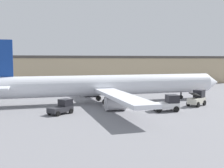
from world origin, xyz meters
TOP-DOWN VIEW (x-y plane):
  - ground_plane at (0.00, 0.00)m, footprint 400.00×400.00m
  - terminal_building at (5.74, 34.88)m, footprint 87.55×15.23m
  - airplane at (-0.99, 0.01)m, footprint 43.34×38.37m
  - ground_crew_worker at (15.52, -3.15)m, footprint 0.40×0.40m
  - baggage_tug at (5.06, -10.26)m, footprint 3.80×2.57m
  - belt_loader_truck at (11.74, -7.47)m, footprint 3.70×3.27m
  - pushback_tug at (-9.42, -7.84)m, footprint 3.66×3.28m

SIDE VIEW (x-z plane):
  - ground_plane at x=0.00m, z-range 0.00..0.00m
  - pushback_tug at x=-9.42m, z-range -0.07..1.84m
  - ground_crew_worker at x=15.52m, z-range 0.06..1.88m
  - baggage_tug at x=5.06m, z-range -0.07..2.23m
  - belt_loader_truck at x=11.74m, z-range -0.07..2.38m
  - airplane at x=-0.99m, z-range -2.26..8.00m
  - terminal_building at x=5.74m, z-range 0.01..8.26m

